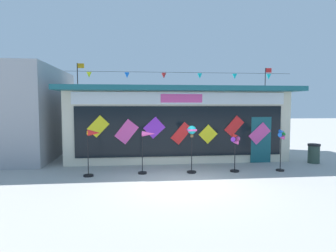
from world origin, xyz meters
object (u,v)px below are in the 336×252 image
Objects in this scene: wind_spinner_far_left at (92,144)px; wind_spinner_center_left at (192,137)px; trash_bin at (314,153)px; wind_spinner_left at (147,144)px; wind_spinner_right at (281,143)px; wind_spinner_center_right at (235,146)px; kite_shop_building at (175,122)px.

wind_spinner_center_left reaches higher than wind_spinner_far_left.
trash_bin is (5.62, 1.19, -0.92)m from wind_spinner_center_left.
wind_spinner_center_left is at bearing -168.02° from trash_bin.
wind_spinner_right reaches higher than wind_spinner_left.
wind_spinner_right is (1.78, -0.06, 0.10)m from wind_spinner_center_right.
trash_bin is at bearing 17.31° from wind_spinner_center_right.
kite_shop_building is 3.93m from wind_spinner_left.
wind_spinner_far_left is at bearing -177.89° from wind_spinner_center_left.
wind_spinner_right is (3.58, -3.75, -0.59)m from kite_shop_building.
wind_spinner_center_right is at bearing -1.77° from wind_spinner_left.
wind_spinner_center_left is 1.10× the size of wind_spinner_right.
wind_spinner_far_left is 0.94× the size of wind_spinner_center_left.
kite_shop_building is 3.66m from wind_spinner_center_left.
trash_bin is (9.21, 1.33, -0.75)m from wind_spinner_far_left.
wind_spinner_far_left is 9.33m from trash_bin.
wind_spinner_center_left is at bearing -2.02° from wind_spinner_left.
kite_shop_building is 5.22m from wind_spinner_right.
kite_shop_building is at bearing 67.02° from wind_spinner_left.
wind_spinner_right reaches higher than wind_spinner_center_right.
wind_spinner_center_left is 1.20× the size of wind_spinner_center_right.
kite_shop_building is 6.34× the size of wind_spinner_right.
kite_shop_building is at bearing 156.99° from trash_bin.
wind_spinner_left is at bearing 178.23° from wind_spinner_center_right.
wind_spinner_left is at bearing -171.15° from trash_bin.
kite_shop_building is at bearing 47.67° from wind_spinner_far_left.
wind_spinner_far_left is at bearing -174.33° from wind_spinner_left.
wind_spinner_center_left reaches higher than wind_spinner_center_right.
wind_spinner_left is 1.68m from wind_spinner_center_left.
wind_spinner_center_right is (3.32, -0.10, -0.13)m from wind_spinner_left.
kite_shop_building is 4.16m from wind_spinner_center_right.
wind_spinner_center_right is 4.20m from trash_bin.
wind_spinner_right is at bearing 0.22° from wind_spinner_far_left.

